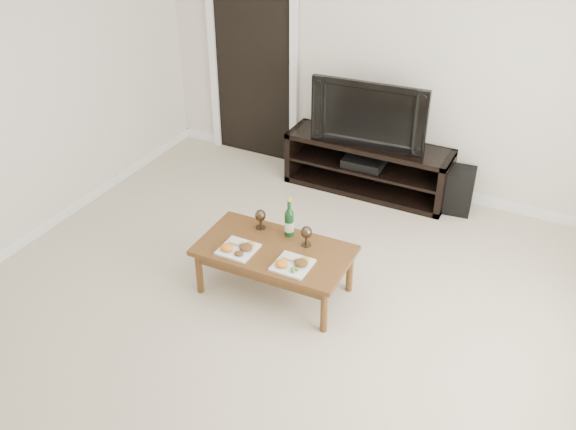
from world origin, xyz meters
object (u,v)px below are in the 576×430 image
Objects in this scene: media_console at (367,166)px; television at (372,111)px; subwoofer at (458,190)px; coffee_table at (275,270)px.

television is at bearing 180.00° from media_console.
media_console is at bearing 175.56° from subwoofer.
coffee_table is at bearing -96.50° from television.
subwoofer reaches higher than coffee_table.
television reaches higher than media_console.
coffee_table is at bearing -92.12° from media_console.
television is 1.98m from coffee_table.
coffee_table is at bearing -124.49° from subwoofer.
coffee_table is (-0.07, -1.87, -0.66)m from television.
media_console reaches higher than coffee_table.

